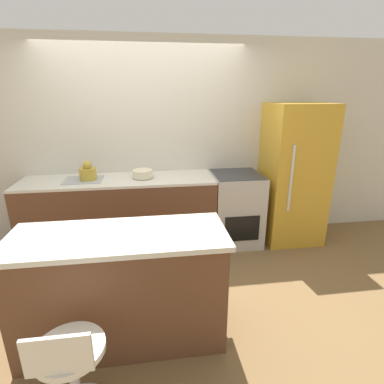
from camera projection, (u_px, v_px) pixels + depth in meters
ground_plane at (151, 259)px, 3.65m from camera, size 14.00×14.00×0.00m
wall_back at (146, 144)px, 3.90m from camera, size 8.00×0.06×2.60m
back_counter at (121, 215)px, 3.78m from camera, size 2.33×0.65×0.94m
kitchen_island at (123, 288)px, 2.36m from camera, size 1.62×0.63×0.94m
oven_range at (235, 208)px, 3.97m from camera, size 0.63×0.66×0.94m
refrigerator at (293, 175)px, 3.93m from camera, size 0.74×0.69×1.81m
stool_chair at (71, 370)px, 1.76m from camera, size 0.41×0.41×0.77m
kettle at (88, 172)px, 3.55m from camera, size 0.20×0.20×0.23m
mixing_bowl at (143, 174)px, 3.65m from camera, size 0.24×0.24×0.09m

